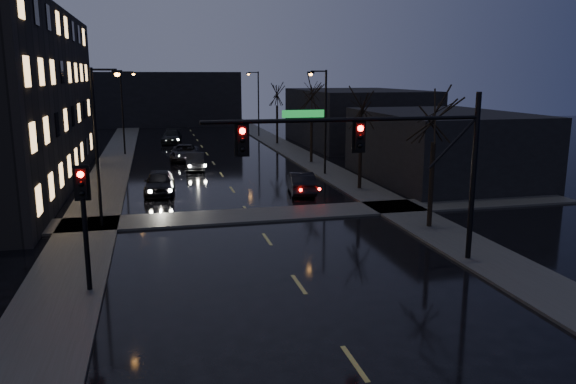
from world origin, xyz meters
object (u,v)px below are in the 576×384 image
oncoming_car_a (160,182)px  lead_car (301,183)px  oncoming_car_d (172,137)px  oncoming_car_b (195,161)px  oncoming_car_c (185,152)px

oncoming_car_a → lead_car: size_ratio=1.06×
oncoming_car_d → lead_car: 30.79m
lead_car → oncoming_car_a: bearing=-4.4°
oncoming_car_a → oncoming_car_d: oncoming_car_a is taller
oncoming_car_b → lead_car: 12.68m
oncoming_car_b → oncoming_car_d: oncoming_car_d is taller
lead_car → oncoming_car_d: bearing=-68.3°
oncoming_car_d → lead_car: (7.29, -29.91, -0.03)m
oncoming_car_c → oncoming_car_d: bearing=99.5°
oncoming_car_d → lead_car: size_ratio=1.18×
oncoming_car_b → lead_car: size_ratio=0.95×
oncoming_car_b → oncoming_car_c: size_ratio=0.81×
oncoming_car_c → oncoming_car_d: 13.38m
oncoming_car_a → oncoming_car_b: (2.99, 9.17, -0.10)m
oncoming_car_c → lead_car: (6.58, -16.55, 0.00)m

